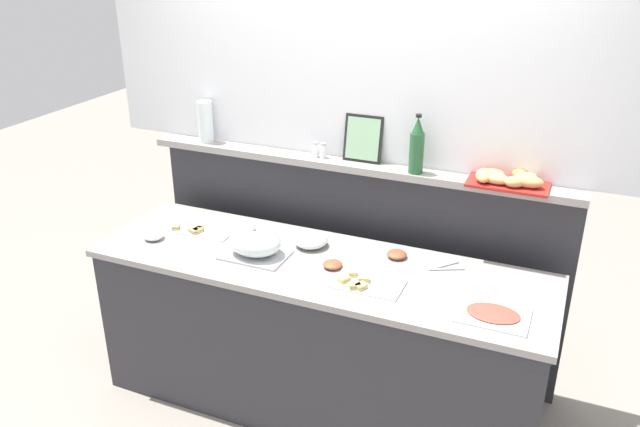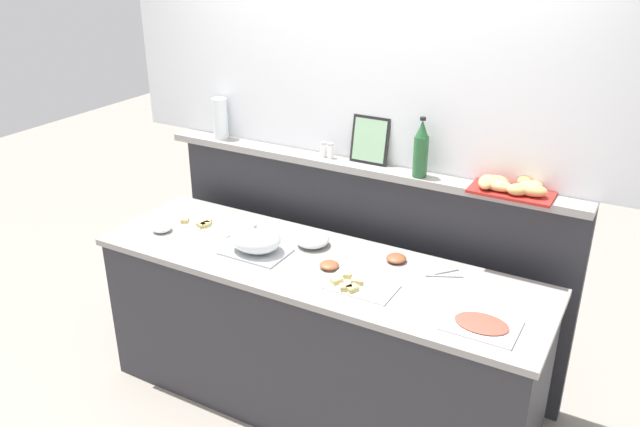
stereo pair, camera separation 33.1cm
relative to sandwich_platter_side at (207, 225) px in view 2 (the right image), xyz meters
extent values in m
plane|color=gray|center=(0.77, 0.53, -0.91)|extent=(12.00, 12.00, 0.00)
cube|color=#2D2D33|center=(0.77, -0.07, -0.48)|extent=(2.36, 0.69, 0.87)
cube|color=gray|center=(0.77, -0.07, -0.03)|extent=(2.40, 0.73, 0.03)
cube|color=#2D2D33|center=(0.77, 0.47, -0.28)|extent=(2.47, 0.08, 1.26)
cube|color=gray|center=(0.77, 0.42, 0.37)|extent=(2.47, 0.22, 0.04)
cube|color=white|center=(0.77, 0.49, 1.04)|extent=(3.07, 0.08, 1.30)
cube|color=white|center=(0.01, 0.01, -0.01)|extent=(0.36, 0.16, 0.01)
cube|color=tan|center=(0.00, 0.01, 0.00)|extent=(0.06, 0.07, 0.01)
cube|color=#66994C|center=(0.00, 0.01, 0.01)|extent=(0.06, 0.07, 0.01)
cube|color=tan|center=(0.00, 0.01, 0.02)|extent=(0.06, 0.07, 0.01)
cube|color=tan|center=(0.01, -0.03, 0.00)|extent=(0.05, 0.06, 0.01)
cube|color=#66994C|center=(0.01, -0.03, 0.01)|extent=(0.05, 0.06, 0.01)
cube|color=tan|center=(0.01, -0.03, 0.02)|extent=(0.05, 0.06, 0.01)
cube|color=tan|center=(-0.13, -0.04, 0.00)|extent=(0.06, 0.07, 0.01)
cube|color=#66994C|center=(-0.13, -0.04, 0.01)|extent=(0.06, 0.07, 0.01)
cube|color=tan|center=(-0.13, -0.04, 0.02)|extent=(0.06, 0.07, 0.01)
cube|color=tan|center=(-0.01, -0.04, 0.00)|extent=(0.07, 0.06, 0.01)
cube|color=#66994C|center=(-0.01, -0.04, 0.01)|extent=(0.07, 0.06, 0.01)
cube|color=tan|center=(-0.01, -0.04, 0.02)|extent=(0.07, 0.06, 0.01)
cube|color=white|center=(1.08, -0.19, -0.01)|extent=(0.34, 0.21, 0.01)
cube|color=tan|center=(1.03, -0.26, 0.00)|extent=(0.07, 0.07, 0.01)
cube|color=#66994C|center=(1.03, -0.26, 0.01)|extent=(0.07, 0.07, 0.01)
cube|color=tan|center=(1.03, -0.26, 0.02)|extent=(0.07, 0.07, 0.01)
cube|color=tan|center=(1.05, -0.18, 0.00)|extent=(0.07, 0.06, 0.01)
cube|color=#66994C|center=(1.05, -0.18, 0.01)|extent=(0.07, 0.06, 0.01)
cube|color=tan|center=(1.05, -0.18, 0.02)|extent=(0.07, 0.06, 0.01)
cube|color=tan|center=(1.06, -0.25, 0.00)|extent=(0.06, 0.07, 0.01)
cube|color=#66994C|center=(1.06, -0.25, 0.01)|extent=(0.06, 0.07, 0.01)
cube|color=tan|center=(1.06, -0.25, 0.02)|extent=(0.06, 0.07, 0.01)
cube|color=tan|center=(0.98, -0.14, 0.00)|extent=(0.06, 0.07, 0.01)
cube|color=#66994C|center=(0.98, -0.14, 0.01)|extent=(0.06, 0.07, 0.01)
cube|color=tan|center=(0.98, -0.14, 0.02)|extent=(0.06, 0.07, 0.01)
cube|color=tan|center=(0.96, -0.22, 0.00)|extent=(0.06, 0.07, 0.01)
cube|color=#66994C|center=(0.96, -0.22, 0.01)|extent=(0.06, 0.07, 0.01)
cube|color=tan|center=(0.96, -0.22, 0.02)|extent=(0.06, 0.07, 0.01)
cube|color=white|center=(1.68, -0.23, -0.01)|extent=(0.32, 0.24, 0.01)
ellipsoid|color=#B24738|center=(1.68, -0.23, 0.01)|extent=(0.24, 0.17, 0.01)
cube|color=#B7BABF|center=(0.43, -0.13, 0.00)|extent=(0.34, 0.24, 0.01)
ellipsoid|color=silver|center=(0.43, -0.13, 0.07)|extent=(0.28, 0.23, 0.14)
sphere|color=#B7BABF|center=(0.43, -0.13, 0.15)|extent=(0.02, 0.02, 0.02)
ellipsoid|color=silver|center=(-0.18, -0.18, 0.01)|extent=(0.11, 0.11, 0.04)
ellipsoid|color=#F28C4C|center=(-0.18, -0.18, 0.00)|extent=(0.09, 0.09, 0.03)
ellipsoid|color=silver|center=(0.66, 0.08, 0.03)|extent=(0.18, 0.18, 0.07)
ellipsoid|color=#599959|center=(0.66, 0.08, 0.01)|extent=(0.14, 0.14, 0.04)
ellipsoid|color=brown|center=(1.12, 0.14, 0.01)|extent=(0.10, 0.10, 0.04)
ellipsoid|color=brown|center=(0.85, -0.09, 0.01)|extent=(0.10, 0.10, 0.03)
cylinder|color=#B7BABF|center=(1.37, 0.14, -0.01)|extent=(0.12, 0.14, 0.01)
cylinder|color=#B7BABF|center=(1.40, 0.11, -0.01)|extent=(0.17, 0.09, 0.01)
sphere|color=#B7BABF|center=(1.32, 0.07, -0.01)|extent=(0.01, 0.01, 0.01)
cylinder|color=#23562D|center=(1.14, 0.36, 0.50)|extent=(0.08, 0.08, 0.22)
cone|color=#23562D|center=(1.14, 0.36, 0.65)|extent=(0.06, 0.06, 0.08)
cylinder|color=black|center=(1.14, 0.36, 0.70)|extent=(0.03, 0.03, 0.02)
cylinder|color=white|center=(0.55, 0.39, 0.43)|extent=(0.03, 0.03, 0.08)
cylinder|color=#B7BABF|center=(0.55, 0.39, 0.47)|extent=(0.03, 0.03, 0.01)
cylinder|color=white|center=(0.60, 0.39, 0.43)|extent=(0.03, 0.03, 0.08)
cylinder|color=#B7BABF|center=(0.60, 0.39, 0.47)|extent=(0.03, 0.03, 0.01)
cube|color=#B2231E|center=(1.61, 0.39, 0.40)|extent=(0.40, 0.26, 0.02)
ellipsoid|color=tan|center=(1.56, 0.32, 0.43)|extent=(0.15, 0.09, 0.05)
ellipsoid|color=tan|center=(1.69, 0.38, 0.43)|extent=(0.15, 0.16, 0.05)
ellipsoid|color=tan|center=(1.71, 0.34, 0.44)|extent=(0.16, 0.10, 0.06)
ellipsoid|color=tan|center=(1.53, 0.35, 0.44)|extent=(0.17, 0.14, 0.06)
ellipsoid|color=#B7844C|center=(1.66, 0.46, 0.43)|extent=(0.10, 0.14, 0.06)
ellipsoid|color=tan|center=(1.49, 0.34, 0.43)|extent=(0.10, 0.16, 0.06)
ellipsoid|color=tan|center=(1.65, 0.32, 0.43)|extent=(0.14, 0.13, 0.06)
cube|color=black|center=(0.82, 0.43, 0.52)|extent=(0.22, 0.06, 0.26)
cube|color=#8CB78C|center=(0.82, 0.42, 0.52)|extent=(0.19, 0.05, 0.23)
cylinder|color=silver|center=(-0.16, 0.39, 0.51)|extent=(0.09, 0.09, 0.25)
camera|label=1|loc=(1.92, -2.78, 1.59)|focal=36.38mm
camera|label=2|loc=(2.22, -2.64, 1.59)|focal=36.38mm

